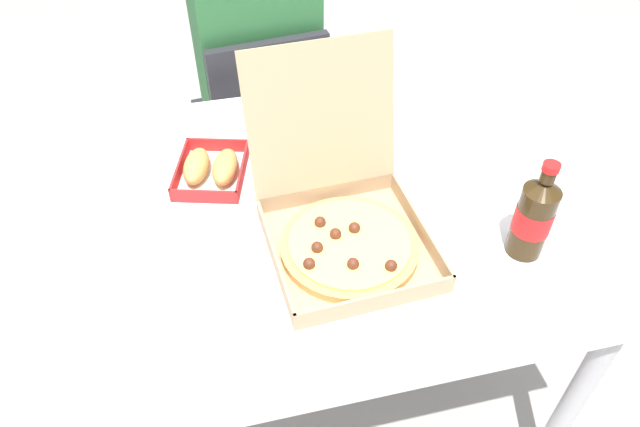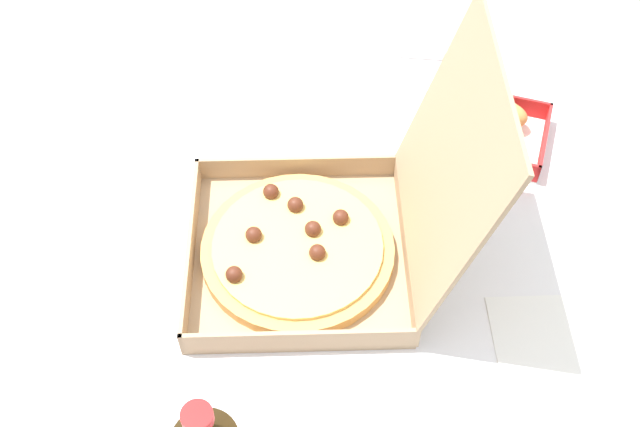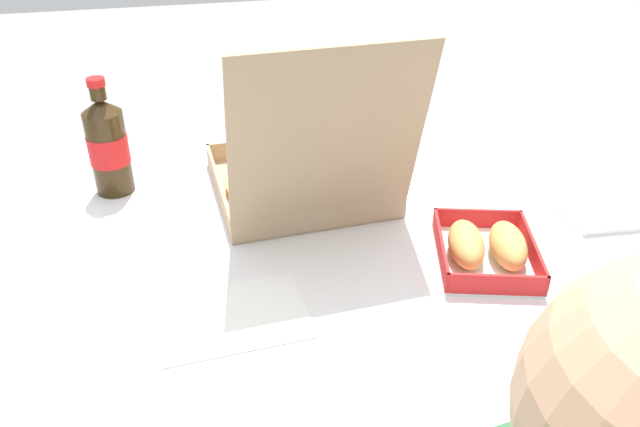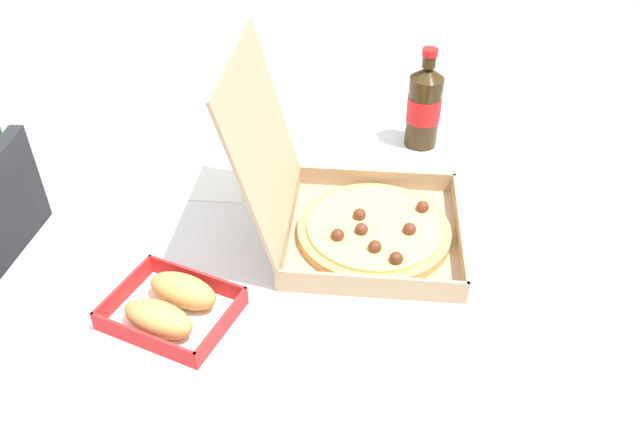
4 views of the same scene
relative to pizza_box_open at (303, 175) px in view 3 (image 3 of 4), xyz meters
The scene contains 6 objects.
dining_table 0.18m from the pizza_box_open, 109.71° to the left, with size 1.22×0.92×0.74m.
pizza_box_open is the anchor object (origin of this frame).
bread_side_box 0.36m from the pizza_box_open, 132.85° to the left, with size 0.20×0.22×0.06m.
cola_bottle 0.37m from the pizza_box_open, 17.44° to the right, with size 0.07×0.07×0.22m.
paper_menu 0.36m from the pizza_box_open, 61.94° to the left, with size 0.21×0.15×0.00m, color white.
napkin_pile 0.53m from the pizza_box_open, 159.35° to the left, with size 0.11×0.11×0.02m, color white.
Camera 3 is at (0.24, 0.88, 1.33)m, focal length 35.08 mm.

